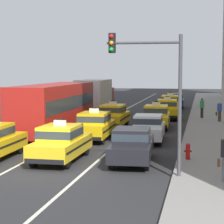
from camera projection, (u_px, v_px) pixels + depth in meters
ground_plane at (48, 170)px, 18.68m from camera, size 160.00×160.00×0.00m
lane_stripe_left_center at (109, 118)px, 38.51m from camera, size 0.14×80.00×0.01m
lane_stripe_center_right at (146, 119)px, 37.87m from camera, size 0.14×80.00×0.01m
sidewalk_curb at (215, 127)px, 31.88m from camera, size 4.00×90.00×0.15m
bus_left_second at (55, 105)px, 29.55m from camera, size 2.59×11.22×3.22m
box_truck_left_third at (96, 96)px, 40.48m from camera, size 2.35×6.98×3.27m
taxi_center_nearest at (61, 142)px, 20.45m from camera, size 1.85×4.57×1.96m
taxi_center_second at (95, 125)px, 26.56m from camera, size 1.93×4.60×1.96m
taxi_center_third at (113, 115)px, 32.33m from camera, size 1.83×4.56×1.96m
sedan_right_nearest at (132, 144)px, 20.00m from camera, size 2.03×4.40×1.58m
sedan_right_second at (148, 127)px, 25.91m from camera, size 1.94×4.37×1.58m
taxi_right_third at (156, 116)px, 31.75m from camera, size 1.99×4.63×1.96m
taxi_right_fourth at (167, 109)px, 37.71m from camera, size 2.06×4.65×1.96m
taxi_right_fifth at (170, 103)px, 43.81m from camera, size 1.90×4.59×1.96m
sedan_right_sixth at (175, 100)px, 48.69m from camera, size 1.99×4.39×1.58m
pedestrian_near_crosswalk at (202, 108)px, 37.37m from camera, size 0.36×0.24×1.65m
pedestrian_trailing at (219, 111)px, 34.78m from camera, size 0.47×0.24×1.61m
fire_hydrant at (188, 151)px, 20.15m from camera, size 0.36×0.22×0.73m
traffic_light_pole at (154, 79)px, 16.87m from camera, size 2.87×0.33×5.58m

